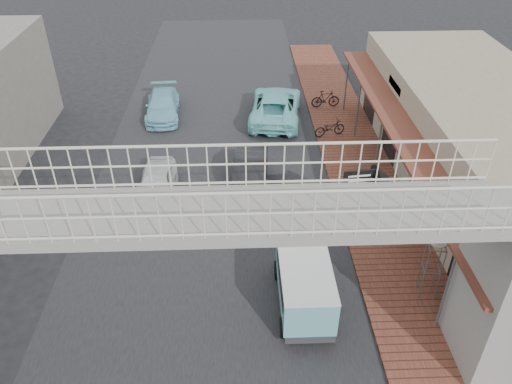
{
  "coord_description": "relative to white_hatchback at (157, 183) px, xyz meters",
  "views": [
    {
      "loc": [
        1.17,
        -12.79,
        11.73
      ],
      "look_at": [
        1.73,
        1.7,
        1.8
      ],
      "focal_mm": 35.0,
      "sensor_mm": 36.0,
      "label": 1
    }
  ],
  "objects": [
    {
      "name": "sidewalk",
      "position": [
        8.71,
        -1.2,
        -0.56
      ],
      "size": [
        3.0,
        40.0,
        0.1
      ],
      "primitive_type": "cube",
      "color": "brown",
      "rests_on": "ground"
    },
    {
      "name": "motorcycle_far",
      "position": [
        8.14,
        8.16,
        -0.05
      ],
      "size": [
        1.59,
        0.59,
        0.94
      ],
      "primitive_type": "imported",
      "rotation": [
        0.0,
        0.0,
        1.67
      ],
      "color": "black",
      "rests_on": "sidewalk"
    },
    {
      "name": "ground",
      "position": [
        2.21,
        -4.2,
        -0.61
      ],
      "size": [
        120.0,
        120.0,
        0.0
      ],
      "primitive_type": "plane",
      "color": "black",
      "rests_on": "ground"
    },
    {
      "name": "road_strip",
      "position": [
        2.21,
        -4.2,
        -0.61
      ],
      "size": [
        10.0,
        60.0,
        0.01
      ],
      "primitive_type": "cube",
      "color": "black",
      "rests_on": "ground"
    },
    {
      "name": "motorcycle_near",
      "position": [
        7.84,
        4.82,
        -0.1
      ],
      "size": [
        1.67,
        0.98,
        0.83
      ],
      "primitive_type": "imported",
      "rotation": [
        0.0,
        0.0,
        1.86
      ],
      "color": "black",
      "rests_on": "sidewalk"
    },
    {
      "name": "dark_sedan",
      "position": [
        3.79,
        0.42,
        0.04
      ],
      "size": [
        1.72,
        4.06,
        1.3
      ],
      "primitive_type": "imported",
      "rotation": [
        0.0,
        0.0,
        -0.09
      ],
      "color": "black",
      "rests_on": "ground"
    },
    {
      "name": "white_hatchback",
      "position": [
        0.0,
        0.0,
        0.0
      ],
      "size": [
        1.48,
        3.62,
        1.23
      ],
      "primitive_type": "imported",
      "rotation": [
        0.0,
        0.0,
        -0.01
      ],
      "color": "silver",
      "rests_on": "ground"
    },
    {
      "name": "angkot_van",
      "position": [
        5.26,
        -6.19,
        0.46
      ],
      "size": [
        1.6,
        3.46,
        1.69
      ],
      "rotation": [
        0.0,
        0.0,
        -0.0
      ],
      "color": "black",
      "rests_on": "ground"
    },
    {
      "name": "angkot_curb",
      "position": [
        5.33,
        7.0,
        0.13
      ],
      "size": [
        3.14,
        5.62,
        1.48
      ],
      "primitive_type": "imported",
      "rotation": [
        0.0,
        0.0,
        3.01
      ],
      "color": "#7FD8DC",
      "rests_on": "ground"
    },
    {
      "name": "street_clock",
      "position": [
        9.18,
        -5.93,
        1.65
      ],
      "size": [
        0.66,
        0.57,
        2.61
      ],
      "rotation": [
        0.0,
        0.0,
        -0.15
      ],
      "color": "#59595B",
      "rests_on": "sidewalk"
    },
    {
      "name": "footbridge",
      "position": [
        2.21,
        -8.2,
        2.56
      ],
      "size": [
        16.4,
        2.4,
        6.34
      ],
      "color": "gray",
      "rests_on": "ground"
    },
    {
      "name": "angkot_far",
      "position": [
        -0.63,
        7.59,
        -0.02
      ],
      "size": [
        1.94,
        4.23,
        1.2
      ],
      "primitive_type": "imported",
      "rotation": [
        0.0,
        0.0,
        0.06
      ],
      "color": "#7EC5DB",
      "rests_on": "ground"
    },
    {
      "name": "shophouse_row",
      "position": [
        13.18,
        -0.2,
        1.39
      ],
      "size": [
        7.2,
        18.0,
        4.0
      ],
      "color": "gray",
      "rests_on": "ground"
    },
    {
      "name": "arrow_sign",
      "position": [
        8.14,
        -3.0,
        1.89
      ],
      "size": [
        1.76,
        1.13,
        2.98
      ],
      "rotation": [
        0.0,
        0.0,
        0.11
      ],
      "color": "#59595B",
      "rests_on": "sidewalk"
    }
  ]
}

